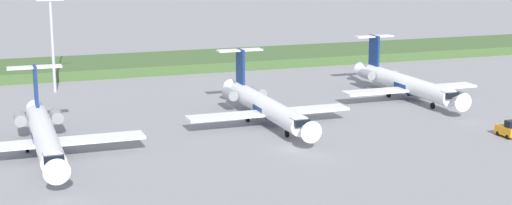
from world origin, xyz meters
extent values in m
plane|color=gray|center=(0.00, 30.00, 0.00)|extent=(500.00, 500.00, 0.00)
cube|color=#426033|center=(0.00, 65.82, 0.91)|extent=(320.00, 20.00, 1.83)
cylinder|color=white|center=(-28.61, 7.27, 2.45)|extent=(2.70, 24.00, 2.70)
cone|color=white|center=(-28.61, -6.23, 2.45)|extent=(2.70, 3.00, 2.70)
cone|color=white|center=(-28.61, 21.27, 2.45)|extent=(2.30, 4.00, 2.29)
cube|color=black|center=(-28.61, -4.33, 2.92)|extent=(2.02, 1.80, 0.90)
cylinder|color=navy|center=(-28.61, 7.27, 2.30)|extent=(2.76, 3.60, 2.76)
cube|color=white|center=(-22.70, 6.27, 1.84)|extent=(11.00, 3.20, 0.36)
cube|color=navy|center=(-28.61, 18.27, 6.40)|extent=(0.36, 3.20, 5.20)
cube|color=white|center=(-28.61, 18.57, 8.80)|extent=(6.80, 1.80, 0.24)
cylinder|color=gray|center=(-30.86, 16.47, 2.65)|extent=(1.50, 3.40, 1.50)
cylinder|color=gray|center=(-26.36, 16.47, 2.65)|extent=(1.50, 3.40, 1.50)
cylinder|color=gray|center=(-28.61, -0.17, 1.00)|extent=(0.20, 0.20, 0.65)
cylinder|color=black|center=(-28.61, -0.17, 0.45)|extent=(0.30, 0.90, 0.90)
cylinder|color=black|center=(-30.51, 9.67, 0.45)|extent=(0.35, 0.90, 0.90)
cylinder|color=black|center=(-26.71, 9.67, 0.45)|extent=(0.35, 0.90, 0.90)
cylinder|color=white|center=(1.24, 13.13, 2.45)|extent=(2.70, 24.00, 2.70)
cone|color=white|center=(1.24, -0.37, 2.45)|extent=(2.70, 3.00, 2.70)
cone|color=white|center=(1.24, 27.13, 2.45)|extent=(2.29, 4.00, 2.29)
cube|color=black|center=(1.24, 1.53, 2.92)|extent=(2.03, 1.80, 0.90)
cylinder|color=navy|center=(1.24, 13.13, 2.30)|extent=(2.76, 3.60, 2.76)
cube|color=white|center=(-4.66, 12.13, 1.84)|extent=(11.00, 3.20, 0.36)
cube|color=white|center=(7.15, 12.13, 1.84)|extent=(11.00, 3.20, 0.36)
cube|color=navy|center=(1.24, 24.13, 6.40)|extent=(0.36, 3.20, 5.20)
cube|color=white|center=(1.24, 24.43, 8.80)|extent=(6.80, 1.80, 0.24)
cylinder|color=gray|center=(-1.01, 22.33, 2.65)|extent=(1.50, 3.40, 1.50)
cylinder|color=gray|center=(3.49, 22.33, 2.65)|extent=(1.50, 3.40, 1.50)
cylinder|color=gray|center=(1.24, 5.69, 1.00)|extent=(0.20, 0.20, 0.65)
cylinder|color=black|center=(1.24, 5.69, 0.45)|extent=(0.30, 0.90, 0.90)
cylinder|color=black|center=(-0.66, 15.53, 0.45)|extent=(0.35, 0.90, 0.90)
cylinder|color=black|center=(3.14, 15.53, 0.45)|extent=(0.35, 0.90, 0.90)
cylinder|color=white|center=(28.33, 21.36, 2.45)|extent=(2.70, 24.00, 2.70)
cone|color=white|center=(28.33, 7.86, 2.45)|extent=(2.70, 3.00, 2.70)
cone|color=white|center=(28.33, 35.36, 2.45)|extent=(2.30, 4.00, 2.29)
cube|color=black|center=(28.33, 9.76, 2.92)|extent=(2.02, 1.80, 0.90)
cylinder|color=navy|center=(28.33, 21.36, 2.30)|extent=(2.76, 3.60, 2.76)
cube|color=white|center=(22.42, 20.36, 1.84)|extent=(11.00, 3.20, 0.36)
cube|color=white|center=(34.23, 20.36, 1.84)|extent=(11.00, 3.20, 0.36)
cube|color=navy|center=(28.33, 32.36, 6.40)|extent=(0.36, 3.20, 5.20)
cube|color=white|center=(28.33, 32.66, 8.80)|extent=(6.80, 1.80, 0.24)
cylinder|color=gray|center=(26.08, 30.56, 2.65)|extent=(1.50, 3.40, 1.50)
cylinder|color=gray|center=(30.58, 30.56, 2.65)|extent=(1.50, 3.40, 1.50)
cylinder|color=gray|center=(28.33, 13.92, 1.00)|extent=(0.20, 0.20, 0.65)
cylinder|color=black|center=(28.33, 13.92, 0.45)|extent=(0.30, 0.90, 0.90)
cylinder|color=black|center=(26.43, 23.76, 0.45)|extent=(0.35, 0.90, 0.90)
cylinder|color=black|center=(30.23, 23.76, 0.45)|extent=(0.35, 0.90, 0.90)
cylinder|color=#B2B2B7|center=(-23.91, 46.65, 7.44)|extent=(0.50, 0.50, 14.88)
cube|color=#B2B2B7|center=(-23.91, 46.65, 15.28)|extent=(4.40, 0.20, 0.20)
cube|color=orange|center=(27.90, -3.94, 0.85)|extent=(1.70, 3.20, 1.10)
cube|color=black|center=(27.90, -4.50, 1.85)|extent=(1.36, 1.10, 0.90)
cylinder|color=black|center=(27.15, -4.90, 0.30)|extent=(0.22, 0.60, 0.60)
cylinder|color=black|center=(27.15, -2.98, 0.30)|extent=(0.22, 0.60, 0.60)
cylinder|color=black|center=(28.65, -2.98, 0.30)|extent=(0.22, 0.60, 0.60)
camera|label=1|loc=(-34.18, -79.92, 24.19)|focal=52.31mm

